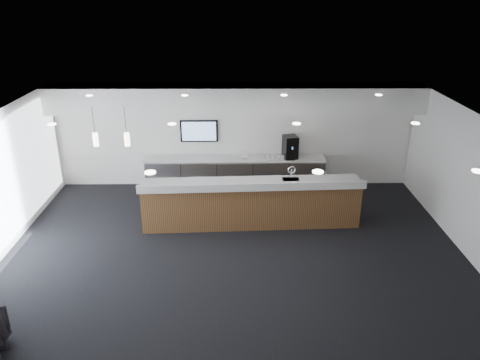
{
  "coord_description": "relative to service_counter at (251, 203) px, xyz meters",
  "views": [
    {
      "loc": [
        0.02,
        -8.7,
        5.45
      ],
      "look_at": [
        0.12,
        1.3,
        1.25
      ],
      "focal_mm": 35.0,
      "sensor_mm": 36.0,
      "label": 1
    }
  ],
  "objects": [
    {
      "name": "ceiling",
      "position": [
        -0.39,
        -1.48,
        2.43
      ],
      "size": [
        10.0,
        8.0,
        0.02
      ],
      "primitive_type": "cube",
      "color": "black",
      "rests_on": "back_wall"
    },
    {
      "name": "cup_2",
      "position": [
        0.68,
        2.08,
        0.42
      ],
      "size": [
        0.12,
        0.12,
        0.09
      ],
      "primitive_type": "imported",
      "rotation": [
        0.0,
        0.0,
        1.29
      ],
      "color": "white",
      "rests_on": "back_credenza"
    },
    {
      "name": "right_wall",
      "position": [
        4.61,
        -1.48,
        0.93
      ],
      "size": [
        0.02,
        8.0,
        3.0
      ],
      "primitive_type": "cube",
      "color": "white",
      "rests_on": "ground"
    },
    {
      "name": "cup_1",
      "position": [
        0.82,
        2.08,
        0.42
      ],
      "size": [
        0.14,
        0.14,
        0.09
      ],
      "primitive_type": "imported",
      "rotation": [
        0.0,
        0.0,
        0.65
      ],
      "color": "white",
      "rests_on": "back_credenza"
    },
    {
      "name": "ceiling_can_lights",
      "position": [
        -0.39,
        -1.48,
        2.4
      ],
      "size": [
        7.0,
        5.0,
        0.02
      ],
      "primitive_type": null,
      "color": "white",
      "rests_on": "ceiling"
    },
    {
      "name": "back_credenza",
      "position": [
        -0.39,
        2.16,
        -0.1
      ],
      "size": [
        5.06,
        0.66,
        0.95
      ],
      "color": "gray",
      "rests_on": "ground"
    },
    {
      "name": "back_wall",
      "position": [
        -0.39,
        2.52,
        0.93
      ],
      "size": [
        10.0,
        0.02,
        3.0
      ],
      "primitive_type": "cube",
      "color": "white",
      "rests_on": "ground"
    },
    {
      "name": "wall_tv",
      "position": [
        -1.39,
        2.43,
        1.08
      ],
      "size": [
        1.05,
        0.08,
        0.62
      ],
      "color": "black",
      "rests_on": "back_wall"
    },
    {
      "name": "coffee_machine",
      "position": [
        1.15,
        2.15,
        0.69
      ],
      "size": [
        0.45,
        0.52,
        0.64
      ],
      "rotation": [
        0.0,
        0.0,
        0.22
      ],
      "color": "black",
      "rests_on": "back_credenza"
    },
    {
      "name": "ground",
      "position": [
        -0.39,
        -1.48,
        -0.57
      ],
      "size": [
        10.0,
        10.0,
        0.0
      ],
      "primitive_type": "plane",
      "color": "black",
      "rests_on": "ground"
    },
    {
      "name": "service_counter",
      "position": [
        0.0,
        0.0,
        0.0
      ],
      "size": [
        5.3,
        1.11,
        1.49
      ],
      "rotation": [
        0.0,
        0.0,
        0.05
      ],
      "color": "#4C2C19",
      "rests_on": "ground"
    },
    {
      "name": "cup_0",
      "position": [
        0.96,
        2.08,
        0.42
      ],
      "size": [
        0.1,
        0.1,
        0.09
      ],
      "primitive_type": "imported",
      "color": "white",
      "rests_on": "back_credenza"
    },
    {
      "name": "info_sign_right",
      "position": [
        1.19,
        2.1,
        0.5
      ],
      "size": [
        0.19,
        0.08,
        0.26
      ],
      "primitive_type": "cube",
      "rotation": [
        0.0,
        0.0,
        -0.33
      ],
      "color": "white",
      "rests_on": "back_credenza"
    },
    {
      "name": "cup_4",
      "position": [
        0.4,
        2.08,
        0.42
      ],
      "size": [
        0.14,
        0.14,
        0.09
      ],
      "primitive_type": "imported",
      "rotation": [
        0.0,
        0.0,
        2.58
      ],
      "color": "white",
      "rests_on": "back_credenza"
    },
    {
      "name": "pendant_right",
      "position": [
        -3.49,
        -0.68,
        1.68
      ],
      "size": [
        0.12,
        0.12,
        0.3
      ],
      "primitive_type": "cylinder",
      "color": "#FFEFC6",
      "rests_on": "ceiling"
    },
    {
      "name": "pendant_left",
      "position": [
        -2.79,
        -0.68,
        1.68
      ],
      "size": [
        0.12,
        0.12,
        0.3
      ],
      "primitive_type": "cylinder",
      "color": "#FFEFC6",
      "rests_on": "ceiling"
    },
    {
      "name": "cup_3",
      "position": [
        0.54,
        2.08,
        0.42
      ],
      "size": [
        0.13,
        0.13,
        0.09
      ],
      "primitive_type": "imported",
      "rotation": [
        0.0,
        0.0,
        1.94
      ],
      "color": "white",
      "rests_on": "back_credenza"
    },
    {
      "name": "cup_5",
      "position": [
        0.26,
        2.08,
        0.42
      ],
      "size": [
        0.11,
        0.11,
        0.09
      ],
      "primitive_type": "imported",
      "rotation": [
        0.0,
        0.0,
        3.23
      ],
      "color": "white",
      "rests_on": "back_credenza"
    },
    {
      "name": "soffit_bulkhead",
      "position": [
        -0.39,
        2.07,
        2.08
      ],
      "size": [
        10.0,
        0.9,
        0.7
      ],
      "primitive_type": "cube",
      "color": "white",
      "rests_on": "back_wall"
    },
    {
      "name": "alcove_panel",
      "position": [
        -0.39,
        2.49,
        1.03
      ],
      "size": [
        9.8,
        0.06,
        1.4
      ],
      "primitive_type": "cube",
      "color": "white",
      "rests_on": "back_wall"
    },
    {
      "name": "info_sign_left",
      "position": [
        -0.13,
        2.08,
        0.49
      ],
      "size": [
        0.17,
        0.03,
        0.24
      ],
      "primitive_type": "cube",
      "rotation": [
        0.0,
        0.0,
        0.05
      ],
      "color": "white",
      "rests_on": "back_credenza"
    }
  ]
}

